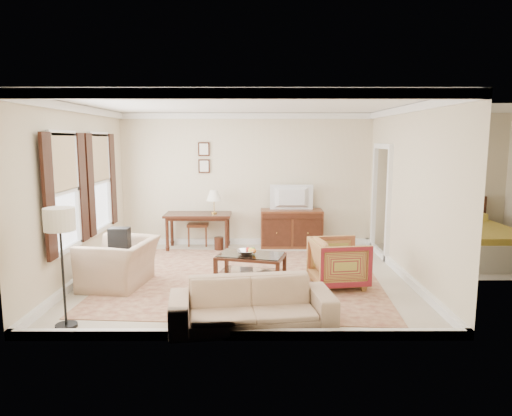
{
  "coord_description": "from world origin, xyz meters",
  "views": [
    {
      "loc": [
        0.18,
        -7.55,
        2.34
      ],
      "look_at": [
        0.2,
        0.3,
        1.15
      ],
      "focal_mm": 32.0,
      "sensor_mm": 36.0,
      "label": 1
    }
  ],
  "objects_px": {
    "sideboard": "(291,228)",
    "tv": "(292,189)",
    "coffee_table": "(251,260)",
    "striped_armchair": "(339,260)",
    "sofa": "(252,296)",
    "club_armchair": "(119,255)",
    "writing_desk": "(198,219)"
  },
  "relations": [
    {
      "from": "writing_desk",
      "to": "sofa",
      "type": "height_order",
      "value": "sofa"
    },
    {
      "from": "club_armchair",
      "to": "coffee_table",
      "type": "bearing_deg",
      "value": 105.36
    },
    {
      "from": "striped_armchair",
      "to": "sofa",
      "type": "distance_m",
      "value": 2.1
    },
    {
      "from": "sideboard",
      "to": "sofa",
      "type": "relative_size",
      "value": 0.65
    },
    {
      "from": "writing_desk",
      "to": "coffee_table",
      "type": "height_order",
      "value": "writing_desk"
    },
    {
      "from": "writing_desk",
      "to": "club_armchair",
      "type": "bearing_deg",
      "value": -110.94
    },
    {
      "from": "sofa",
      "to": "sideboard",
      "type": "bearing_deg",
      "value": 71.46
    },
    {
      "from": "writing_desk",
      "to": "tv",
      "type": "xyz_separation_m",
      "value": [
        2.01,
        0.14,
        0.61
      ]
    },
    {
      "from": "coffee_table",
      "to": "club_armchair",
      "type": "distance_m",
      "value": 2.12
    },
    {
      "from": "sideboard",
      "to": "club_armchair",
      "type": "relative_size",
      "value": 1.16
    },
    {
      "from": "tv",
      "to": "striped_armchair",
      "type": "bearing_deg",
      "value": 101.49
    },
    {
      "from": "tv",
      "to": "coffee_table",
      "type": "distance_m",
      "value": 2.73
    },
    {
      "from": "sideboard",
      "to": "striped_armchair",
      "type": "height_order",
      "value": "striped_armchair"
    },
    {
      "from": "tv",
      "to": "club_armchair",
      "type": "height_order",
      "value": "tv"
    },
    {
      "from": "coffee_table",
      "to": "striped_armchair",
      "type": "bearing_deg",
      "value": -10.38
    },
    {
      "from": "coffee_table",
      "to": "sofa",
      "type": "height_order",
      "value": "sofa"
    },
    {
      "from": "sideboard",
      "to": "club_armchair",
      "type": "xyz_separation_m",
      "value": [
        -2.97,
        -2.67,
        0.09
      ]
    },
    {
      "from": "striped_armchair",
      "to": "club_armchair",
      "type": "relative_size",
      "value": 0.74
    },
    {
      "from": "tv",
      "to": "sofa",
      "type": "xyz_separation_m",
      "value": [
        -0.83,
        -4.27,
        -0.86
      ]
    },
    {
      "from": "sideboard",
      "to": "striped_armchair",
      "type": "bearing_deg",
      "value": -78.59
    },
    {
      "from": "writing_desk",
      "to": "striped_armchair",
      "type": "height_order",
      "value": "striped_armchair"
    },
    {
      "from": "striped_armchair",
      "to": "sofa",
      "type": "relative_size",
      "value": 0.41
    },
    {
      "from": "writing_desk",
      "to": "striped_armchair",
      "type": "relative_size",
      "value": 1.65
    },
    {
      "from": "coffee_table",
      "to": "club_armchair",
      "type": "xyz_separation_m",
      "value": [
        -2.11,
        -0.23,
        0.15
      ]
    },
    {
      "from": "tv",
      "to": "coffee_table",
      "type": "relative_size",
      "value": 0.73
    },
    {
      "from": "sideboard",
      "to": "tv",
      "type": "relative_size",
      "value": 1.5
    },
    {
      "from": "tv",
      "to": "coffee_table",
      "type": "bearing_deg",
      "value": 70.37
    },
    {
      "from": "coffee_table",
      "to": "sofa",
      "type": "distance_m",
      "value": 1.85
    },
    {
      "from": "striped_armchair",
      "to": "coffee_table",
      "type": "bearing_deg",
      "value": 71.53
    },
    {
      "from": "tv",
      "to": "writing_desk",
      "type": "bearing_deg",
      "value": 4.09
    },
    {
      "from": "sideboard",
      "to": "club_armchair",
      "type": "distance_m",
      "value": 4.0
    },
    {
      "from": "striped_armchair",
      "to": "sideboard",
      "type": "bearing_deg",
      "value": 3.31
    }
  ]
}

